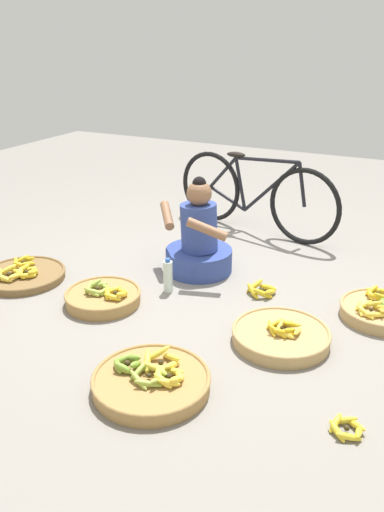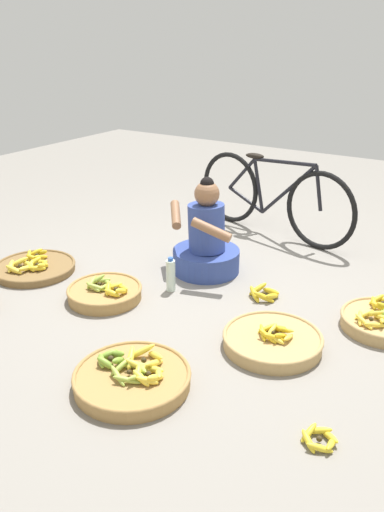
{
  "view_description": "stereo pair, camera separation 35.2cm",
  "coord_description": "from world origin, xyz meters",
  "px_view_note": "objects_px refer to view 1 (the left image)",
  "views": [
    {
      "loc": [
        1.43,
        -3.1,
        1.74
      ],
      "look_at": [
        0.0,
        -0.2,
        0.35
      ],
      "focal_mm": 36.83,
      "sensor_mm": 36.0,
      "label": 1
    },
    {
      "loc": [
        1.74,
        -2.93,
        1.74
      ],
      "look_at": [
        0.0,
        -0.2,
        0.35
      ],
      "focal_mm": 36.83,
      "sensor_mm": 36.0,
      "label": 2
    }
  ],
  "objects_px": {
    "banana_basket_front_right": "(281,335)",
    "loose_bananas_back_right": "(262,290)",
    "vendor_woman_front": "(198,242)",
    "banana_basket_back_center": "(151,380)",
    "loose_bananas_near_vendor": "(347,428)",
    "water_bottle": "(168,276)",
    "banana_basket_mid_left": "(381,310)",
    "banana_basket_near_bicycle": "(23,274)",
    "bicycle_leaning": "(254,194)",
    "banana_basket_back_left": "(103,296)"
  },
  "relations": [
    {
      "from": "banana_basket_front_right",
      "to": "loose_bananas_back_right",
      "type": "relative_size",
      "value": 2.52
    },
    {
      "from": "loose_bananas_near_vendor",
      "to": "bicycle_leaning",
      "type": "bearing_deg",
      "value": 119.51
    },
    {
      "from": "bicycle_leaning",
      "to": "water_bottle",
      "type": "xyz_separation_m",
      "value": [
        -0.11,
        -1.46,
        -0.24
      ]
    },
    {
      "from": "banana_basket_front_right",
      "to": "loose_bananas_back_right",
      "type": "xyz_separation_m",
      "value": [
        -0.31,
        0.55,
        -0.01
      ]
    },
    {
      "from": "banana_basket_near_bicycle",
      "to": "loose_bananas_back_right",
      "type": "distance_m",
      "value": 1.8
    },
    {
      "from": "banana_basket_mid_left",
      "to": "banana_basket_back_left",
      "type": "height_order",
      "value": "banana_basket_back_left"
    },
    {
      "from": "banana_basket_mid_left",
      "to": "loose_bananas_near_vendor",
      "type": "height_order",
      "value": "banana_basket_mid_left"
    },
    {
      "from": "vendor_woman_front",
      "to": "loose_bananas_near_vendor",
      "type": "bearing_deg",
      "value": -43.31
    },
    {
      "from": "banana_basket_back_left",
      "to": "banana_basket_near_bicycle",
      "type": "bearing_deg",
      "value": 176.19
    },
    {
      "from": "banana_basket_near_bicycle",
      "to": "loose_bananas_near_vendor",
      "type": "bearing_deg",
      "value": -13.26
    },
    {
      "from": "loose_bananas_near_vendor",
      "to": "banana_basket_front_right",
      "type": "bearing_deg",
      "value": 129.92
    },
    {
      "from": "banana_basket_near_bicycle",
      "to": "loose_bananas_back_right",
      "type": "bearing_deg",
      "value": 18.21
    },
    {
      "from": "banana_basket_mid_left",
      "to": "banana_basket_back_center",
      "type": "xyz_separation_m",
      "value": [
        -0.97,
        -1.32,
        -0.0
      ]
    },
    {
      "from": "vendor_woman_front",
      "to": "loose_bananas_near_vendor",
      "type": "relative_size",
      "value": 3.96
    },
    {
      "from": "banana_basket_near_bicycle",
      "to": "banana_basket_back_left",
      "type": "xyz_separation_m",
      "value": [
        0.77,
        -0.05,
        0.02
      ]
    },
    {
      "from": "banana_basket_mid_left",
      "to": "loose_bananas_near_vendor",
      "type": "xyz_separation_m",
      "value": [
        0.02,
        -1.2,
        -0.03
      ]
    },
    {
      "from": "loose_bananas_back_right",
      "to": "banana_basket_mid_left",
      "type": "bearing_deg",
      "value": 2.48
    },
    {
      "from": "banana_basket_near_bicycle",
      "to": "loose_bananas_near_vendor",
      "type": "distance_m",
      "value": 2.61
    },
    {
      "from": "loose_bananas_back_right",
      "to": "banana_basket_front_right",
      "type": "bearing_deg",
      "value": -60.13
    },
    {
      "from": "loose_bananas_back_right",
      "to": "loose_bananas_near_vendor",
      "type": "bearing_deg",
      "value": -54.51
    },
    {
      "from": "banana_basket_back_center",
      "to": "bicycle_leaning",
      "type": "bearing_deg",
      "value": 98.05
    },
    {
      "from": "vendor_woman_front",
      "to": "water_bottle",
      "type": "height_order",
      "value": "vendor_woman_front"
    },
    {
      "from": "banana_basket_near_bicycle",
      "to": "banana_basket_back_center",
      "type": "xyz_separation_m",
      "value": [
        1.55,
        -0.72,
        0.01
      ]
    },
    {
      "from": "vendor_woman_front",
      "to": "banana_basket_back_center",
      "type": "xyz_separation_m",
      "value": [
        0.42,
        -1.45,
        -0.19
      ]
    },
    {
      "from": "banana_basket_back_left",
      "to": "bicycle_leaning",
      "type": "bearing_deg",
      "value": 76.82
    },
    {
      "from": "bicycle_leaning",
      "to": "banana_basket_back_left",
      "type": "relative_size",
      "value": 3.17
    },
    {
      "from": "banana_basket_front_right",
      "to": "water_bottle",
      "type": "relative_size",
      "value": 2.3
    },
    {
      "from": "water_bottle",
      "to": "vendor_woman_front",
      "type": "bearing_deg",
      "value": 84.8
    },
    {
      "from": "banana_basket_back_center",
      "to": "loose_bananas_near_vendor",
      "type": "distance_m",
      "value": 1.0
    },
    {
      "from": "banana_basket_back_left",
      "to": "vendor_woman_front",
      "type": "bearing_deg",
      "value": 65.73
    },
    {
      "from": "vendor_woman_front",
      "to": "loose_bananas_near_vendor",
      "type": "distance_m",
      "value": 1.95
    },
    {
      "from": "banana_basket_back_center",
      "to": "banana_basket_mid_left",
      "type": "bearing_deg",
      "value": 53.62
    },
    {
      "from": "bicycle_leaning",
      "to": "banana_basket_mid_left",
      "type": "distance_m",
      "value": 1.79
    },
    {
      "from": "banana_basket_front_right",
      "to": "loose_bananas_near_vendor",
      "type": "bearing_deg",
      "value": -50.08
    },
    {
      "from": "banana_basket_back_center",
      "to": "loose_bananas_near_vendor",
      "type": "relative_size",
      "value": 3.3
    },
    {
      "from": "bicycle_leaning",
      "to": "loose_bananas_near_vendor",
      "type": "distance_m",
      "value": 2.74
    },
    {
      "from": "banana_basket_front_right",
      "to": "loose_bananas_near_vendor",
      "type": "height_order",
      "value": "banana_basket_front_right"
    },
    {
      "from": "water_bottle",
      "to": "loose_bananas_back_right",
      "type": "bearing_deg",
      "value": 22.24
    },
    {
      "from": "bicycle_leaning",
      "to": "water_bottle",
      "type": "height_order",
      "value": "bicycle_leaning"
    },
    {
      "from": "banana_basket_back_left",
      "to": "loose_bananas_near_vendor",
      "type": "bearing_deg",
      "value": -17.21
    },
    {
      "from": "loose_bananas_near_vendor",
      "to": "vendor_woman_front",
      "type": "bearing_deg",
      "value": 136.69
    },
    {
      "from": "banana_basket_mid_left",
      "to": "banana_basket_near_bicycle",
      "type": "bearing_deg",
      "value": -166.66
    },
    {
      "from": "bicycle_leaning",
      "to": "banana_basket_back_center",
      "type": "xyz_separation_m",
      "value": [
        0.35,
        -2.49,
        -0.31
      ]
    },
    {
      "from": "banana_basket_near_bicycle",
      "to": "banana_basket_front_right",
      "type": "bearing_deg",
      "value": 0.45
    },
    {
      "from": "vendor_woman_front",
      "to": "loose_bananas_back_right",
      "type": "height_order",
      "value": "vendor_woman_front"
    },
    {
      "from": "vendor_woman_front",
      "to": "loose_bananas_back_right",
      "type": "xyz_separation_m",
      "value": [
        0.58,
        -0.17,
        -0.2
      ]
    },
    {
      "from": "loose_bananas_near_vendor",
      "to": "banana_basket_back_left",
      "type": "bearing_deg",
      "value": 162.79
    },
    {
      "from": "bicycle_leaning",
      "to": "loose_bananas_back_right",
      "type": "xyz_separation_m",
      "value": [
        0.51,
        -1.21,
        -0.32
      ]
    },
    {
      "from": "vendor_woman_front",
      "to": "banana_basket_mid_left",
      "type": "bearing_deg",
      "value": -5.49
    },
    {
      "from": "banana_basket_near_bicycle",
      "to": "banana_basket_front_right",
      "type": "xyz_separation_m",
      "value": [
        2.03,
        0.02,
        0.01
      ]
    }
  ]
}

